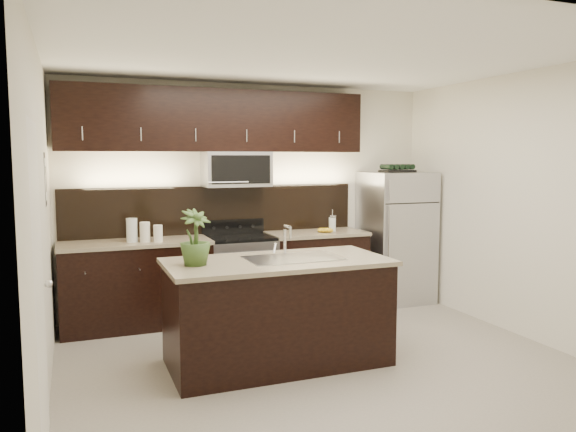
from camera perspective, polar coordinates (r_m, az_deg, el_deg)
name	(u,v)px	position (r m, az deg, el deg)	size (l,w,h in m)	color
ground	(320,361)	(5.24, 3.23, -14.54)	(4.50, 4.50, 0.00)	gray
room_walls	(311,174)	(4.83, 2.33, 4.30)	(4.52, 4.02, 2.71)	silver
counter_run	(223,277)	(6.50, -6.66, -6.19)	(3.51, 0.65, 0.94)	black
upper_fixtures	(220,131)	(6.51, -6.94, 8.60)	(3.49, 0.40, 1.66)	black
island	(278,311)	(5.06, -1.07, -9.67)	(1.96, 0.96, 0.94)	black
sink_faucet	(293,257)	(5.01, 0.49, -4.14)	(0.84, 0.50, 0.28)	silver
refrigerator	(396,237)	(7.28, 10.91, -2.12)	(0.80, 0.72, 1.65)	#B2B2B7
wine_rack	(397,169)	(7.21, 11.04, 4.75)	(0.41, 0.25, 0.10)	black
plant	(195,237)	(4.73, -9.44, -2.15)	(0.26, 0.26, 0.47)	#334F1F
canisters	(142,231)	(6.16, -14.63, -1.53)	(0.37, 0.20, 0.25)	silver
french_press	(332,224)	(6.83, 4.52, -0.77)	(0.09, 0.09, 0.26)	silver
bananas	(321,230)	(6.74, 3.36, -1.42)	(0.19, 0.15, 0.06)	gold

